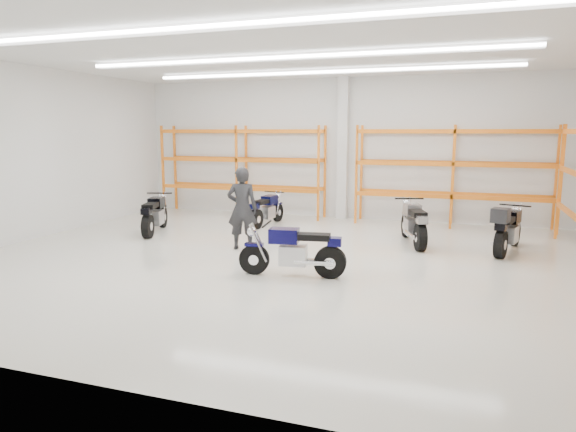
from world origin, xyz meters
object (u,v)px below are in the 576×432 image
(motorcycle_main, at_px, (297,252))
(structural_column, at_px, (343,149))
(motorcycle_back_a, at_px, (154,216))
(motorcycle_back_b, at_px, (266,211))
(motorcycle_back_d, at_px, (507,230))
(standing_man, at_px, (242,208))
(motorcycle_back_c, at_px, (414,224))

(motorcycle_main, distance_m, structural_column, 7.18)
(motorcycle_main, distance_m, motorcycle_back_a, 5.79)
(motorcycle_main, height_order, motorcycle_back_b, motorcycle_main)
(motorcycle_back_d, bearing_deg, motorcycle_back_a, -176.29)
(motorcycle_main, bearing_deg, motorcycle_back_b, 117.57)
(standing_man, bearing_deg, structural_column, -118.30)
(motorcycle_main, relative_size, motorcycle_back_d, 0.96)
(motorcycle_back_a, height_order, motorcycle_back_c, motorcycle_back_c)
(motorcycle_main, bearing_deg, standing_man, 137.03)
(motorcycle_back_b, bearing_deg, standing_man, -78.95)
(motorcycle_back_c, height_order, motorcycle_back_d, motorcycle_back_d)
(motorcycle_main, relative_size, motorcycle_back_c, 0.98)
(motorcycle_back_c, xyz_separation_m, motorcycle_back_d, (2.13, -0.27, 0.04))
(motorcycle_main, bearing_deg, motorcycle_back_d, 40.15)
(motorcycle_back_d, relative_size, standing_man, 1.12)
(motorcycle_back_c, xyz_separation_m, standing_man, (-3.85, -1.84, 0.48))
(structural_column, bearing_deg, motorcycle_back_a, -136.77)
(motorcycle_back_b, bearing_deg, motorcycle_main, -62.43)
(motorcycle_back_a, xyz_separation_m, structural_column, (4.38, 4.12, 1.75))
(motorcycle_main, bearing_deg, motorcycle_back_a, 151.03)
(motorcycle_back_c, relative_size, motorcycle_back_d, 0.98)
(standing_man, distance_m, structural_column, 5.40)
(motorcycle_back_c, bearing_deg, motorcycle_back_b, 164.43)
(motorcycle_back_d, bearing_deg, structural_column, 143.18)
(motorcycle_back_a, relative_size, structural_column, 0.47)
(motorcycle_back_d, bearing_deg, motorcycle_main, -139.85)
(motorcycle_back_b, relative_size, motorcycle_back_c, 0.91)
(motorcycle_back_b, height_order, motorcycle_back_c, motorcycle_back_c)
(motorcycle_back_b, xyz_separation_m, standing_man, (0.60, -3.08, 0.54))
(motorcycle_back_c, bearing_deg, standing_man, -154.46)
(motorcycle_back_a, bearing_deg, motorcycle_back_b, 40.00)
(motorcycle_main, relative_size, motorcycle_back_b, 1.07)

